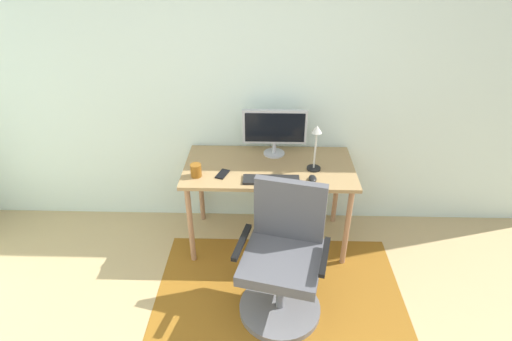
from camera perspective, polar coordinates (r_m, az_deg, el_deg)
The scene contains 10 objects.
wall_back at distance 3.44m, azimuth -1.03°, elevation 12.04°, with size 6.00×0.10×2.60m, color silver.
area_rug at distance 3.20m, azimuth 3.31°, elevation -17.70°, with size 1.87×1.37×0.01m, color brown.
desk at distance 3.31m, azimuth 1.85°, elevation -0.49°, with size 1.37×0.69×0.76m.
monitor at distance 3.35m, azimuth 2.65°, elevation 5.89°, with size 0.53×0.18×0.40m.
keyboard at distance 3.07m, azimuth 2.15°, elevation -1.31°, with size 0.43×0.13×0.02m, color black.
computer_mouse at distance 3.10m, azimuth 7.99°, elevation -1.14°, with size 0.06×0.10×0.03m, color black.
coffee_cup at distance 3.14m, azimuth -8.47°, elevation 0.02°, with size 0.09×0.09×0.10m, color brown.
cell_phone at distance 3.16m, azimuth -4.75°, elevation -0.50°, with size 0.07×0.14×0.01m, color black.
desk_lamp at distance 3.14m, azimuth 8.44°, elevation 3.92°, with size 0.11×0.11×0.38m.
office_chair at distance 2.89m, azimuth 3.83°, elevation -13.12°, with size 0.67×0.62×0.98m.
Camera 1 is at (0.15, -1.06, 2.39)m, focal length 28.33 mm.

